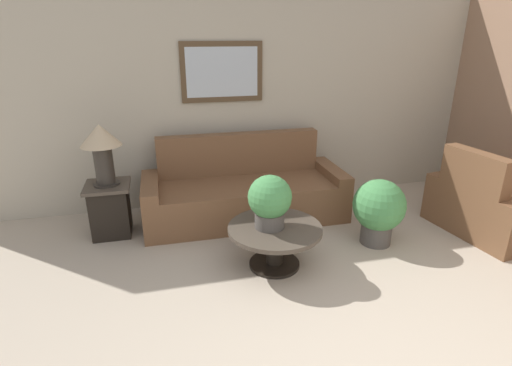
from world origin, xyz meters
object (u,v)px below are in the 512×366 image
object	(u,v)px
side_table	(110,209)
potted_plant_floor	(379,209)
couch_main	(244,193)
armchair	(491,206)
potted_plant_on_table	(270,200)
coffee_table	(275,237)
table_lamp	(101,145)

from	to	relation	value
side_table	potted_plant_floor	world-z (taller)	potted_plant_floor
couch_main	potted_plant_floor	world-z (taller)	couch_main
side_table	potted_plant_floor	bearing A→B (deg)	-17.75
couch_main	armchair	size ratio (longest dim) A/B	1.89
side_table	potted_plant_floor	distance (m)	2.78
potted_plant_on_table	armchair	bearing A→B (deg)	2.70
couch_main	armchair	bearing A→B (deg)	-21.46
coffee_table	potted_plant_floor	xyz separation A→B (m)	(1.13, 0.17, 0.09)
table_lamp	potted_plant_on_table	size ratio (longest dim) A/B	1.30
coffee_table	potted_plant_on_table	bearing A→B (deg)	167.18
coffee_table	table_lamp	bearing A→B (deg)	146.12
couch_main	side_table	distance (m)	1.47
table_lamp	coffee_table	bearing A→B (deg)	-33.88
couch_main	coffee_table	distance (m)	1.11
couch_main	side_table	size ratio (longest dim) A/B	4.01
table_lamp	couch_main	bearing A→B (deg)	3.64
couch_main	armchair	distance (m)	2.68
couch_main	potted_plant_on_table	bearing A→B (deg)	-90.16
armchair	potted_plant_on_table	size ratio (longest dim) A/B	2.48
side_table	potted_plant_on_table	size ratio (longest dim) A/B	1.17
coffee_table	table_lamp	size ratio (longest dim) A/B	1.35
potted_plant_on_table	potted_plant_floor	distance (m)	1.22
armchair	table_lamp	xyz separation A→B (m)	(-3.97, 0.89, 0.70)
potted_plant_on_table	side_table	bearing A→B (deg)	145.54
coffee_table	couch_main	bearing A→B (deg)	92.36
armchair	table_lamp	size ratio (longest dim) A/B	1.91
couch_main	potted_plant_on_table	xyz separation A→B (m)	(-0.00, -1.10, 0.36)
table_lamp	potted_plant_on_table	world-z (taller)	table_lamp
armchair	potted_plant_on_table	distance (m)	2.53
coffee_table	side_table	size ratio (longest dim) A/B	1.50
armchair	coffee_table	world-z (taller)	armchair
armchair	side_table	bearing A→B (deg)	69.23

